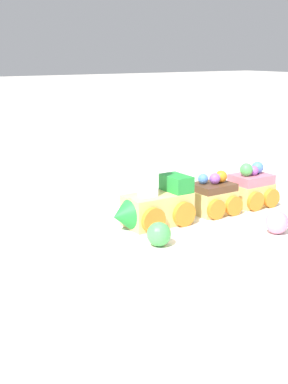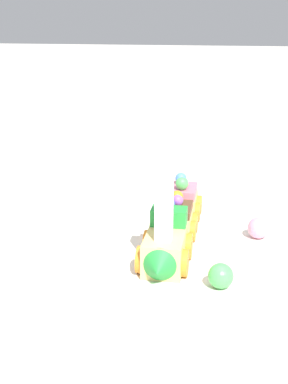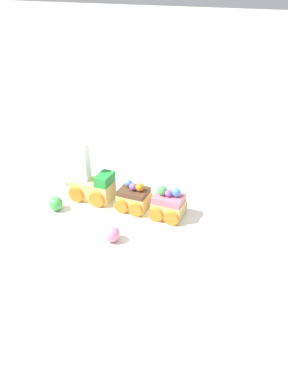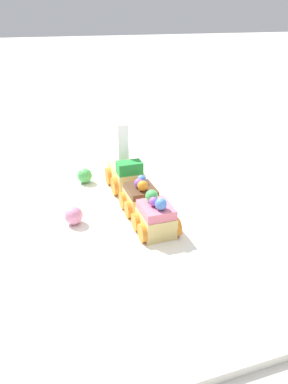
% 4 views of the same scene
% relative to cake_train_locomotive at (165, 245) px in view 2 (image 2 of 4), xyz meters
% --- Properties ---
extents(ground_plane, '(10.00, 10.00, 0.00)m').
position_rel_cake_train_locomotive_xyz_m(ground_plane, '(-0.08, -0.04, -0.04)').
color(ground_plane, beige).
extents(display_board, '(0.76, 0.42, 0.01)m').
position_rel_cake_train_locomotive_xyz_m(display_board, '(-0.08, -0.04, -0.04)').
color(display_board, white).
rests_on(display_board, ground_plane).
extents(cake_train_locomotive, '(0.12, 0.06, 0.13)m').
position_rel_cake_train_locomotive_xyz_m(cake_train_locomotive, '(0.00, 0.00, 0.00)').
color(cake_train_locomotive, '#E5C675').
rests_on(cake_train_locomotive, display_board).
extents(cake_car_chocolate, '(0.06, 0.06, 0.06)m').
position_rel_cake_train_locomotive_xyz_m(cake_car_chocolate, '(-0.11, 0.00, -0.01)').
color(cake_car_chocolate, '#E5C675').
rests_on(cake_car_chocolate, display_board).
extents(cake_car_strawberry, '(0.06, 0.06, 0.07)m').
position_rel_cake_train_locomotive_xyz_m(cake_car_strawberry, '(-0.19, 0.00, -0.00)').
color(cake_car_strawberry, '#E5C675').
rests_on(cake_car_strawberry, display_board).
extents(gumball_green, '(0.03, 0.03, 0.03)m').
position_rel_cake_train_locomotive_xyz_m(gumball_green, '(0.04, 0.07, -0.02)').
color(gumball_green, '#4CBC56').
rests_on(gumball_green, display_board).
extents(gumball_pink, '(0.03, 0.03, 0.03)m').
position_rel_cake_train_locomotive_xyz_m(gumball_pink, '(-0.12, 0.12, -0.02)').
color(gumball_pink, pink).
rests_on(gumball_pink, display_board).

